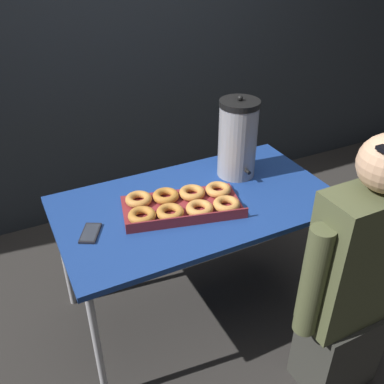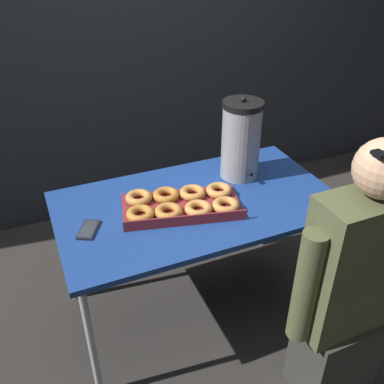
{
  "view_description": "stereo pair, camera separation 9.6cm",
  "coord_description": "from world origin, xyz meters",
  "px_view_note": "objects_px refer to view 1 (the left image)",
  "views": [
    {
      "loc": [
        -0.78,
        -1.53,
        1.84
      ],
      "look_at": [
        -0.03,
        0.0,
        0.77
      ],
      "focal_mm": 40.0,
      "sensor_mm": 36.0,
      "label": 1
    },
    {
      "loc": [
        -0.7,
        -1.57,
        1.84
      ],
      "look_at": [
        -0.03,
        0.0,
        0.77
      ],
      "focal_mm": 40.0,
      "sensor_mm": 36.0,
      "label": 2
    }
  ],
  "objects_px": {
    "donut_box": "(182,204)",
    "coffee_urn": "(238,139)",
    "cell_phone": "(90,233)",
    "person_seated": "(355,283)"
  },
  "relations": [
    {
      "from": "donut_box",
      "to": "coffee_urn",
      "type": "xyz_separation_m",
      "value": [
        0.4,
        0.17,
        0.18
      ]
    },
    {
      "from": "coffee_urn",
      "to": "cell_phone",
      "type": "relative_size",
      "value": 2.81
    },
    {
      "from": "donut_box",
      "to": "cell_phone",
      "type": "relative_size",
      "value": 3.9
    },
    {
      "from": "donut_box",
      "to": "cell_phone",
      "type": "distance_m",
      "value": 0.44
    },
    {
      "from": "donut_box",
      "to": "coffee_urn",
      "type": "bearing_deg",
      "value": 36.9
    },
    {
      "from": "coffee_urn",
      "to": "cell_phone",
      "type": "height_order",
      "value": "coffee_urn"
    },
    {
      "from": "donut_box",
      "to": "person_seated",
      "type": "relative_size",
      "value": 0.48
    },
    {
      "from": "cell_phone",
      "to": "person_seated",
      "type": "distance_m",
      "value": 1.12
    },
    {
      "from": "donut_box",
      "to": "person_seated",
      "type": "distance_m",
      "value": 0.82
    },
    {
      "from": "coffee_urn",
      "to": "person_seated",
      "type": "bearing_deg",
      "value": -85.33
    }
  ]
}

